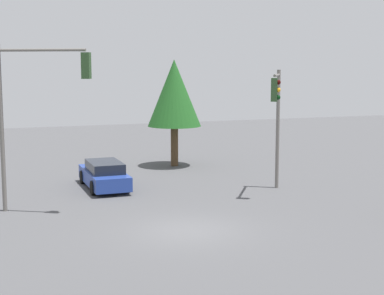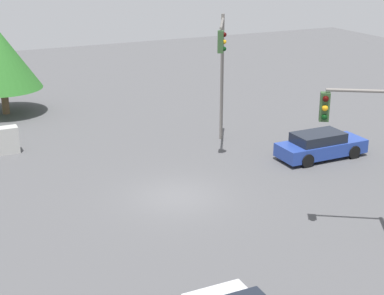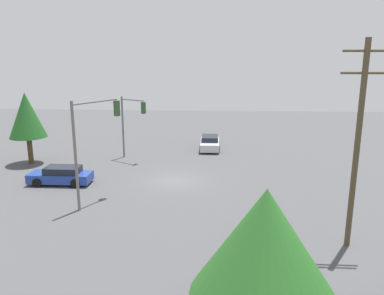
{
  "view_description": "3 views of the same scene",
  "coord_description": "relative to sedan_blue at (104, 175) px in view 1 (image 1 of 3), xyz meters",
  "views": [
    {
      "loc": [
        20.01,
        -7.26,
        6.1
      ],
      "look_at": [
        0.54,
        -0.02,
        3.2
      ],
      "focal_mm": 55.0,
      "sensor_mm": 36.0,
      "label": 1
    },
    {
      "loc": [
        9.56,
        21.62,
        10.64
      ],
      "look_at": [
        -0.47,
        0.55,
        2.39
      ],
      "focal_mm": 55.0,
      "sensor_mm": 36.0,
      "label": 2
    },
    {
      "loc": [
        2.96,
        -27.99,
        9.48
      ],
      "look_at": [
        1.19,
        1.89,
        2.25
      ],
      "focal_mm": 35.0,
      "sensor_mm": 36.0,
      "label": 3
    }
  ],
  "objects": [
    {
      "name": "ground_plane",
      "position": [
        8.68,
        1.3,
        -0.67
      ],
      "size": [
        80.0,
        80.0,
        0.0
      ],
      "primitive_type": "plane",
      "color": "#4C4C4F"
    },
    {
      "name": "tree_far",
      "position": [
        -5.05,
        5.43,
        3.76
      ],
      "size": [
        3.24,
        3.24,
        6.48
      ],
      "color": "#4C3823",
      "rests_on": "ground_plane"
    },
    {
      "name": "traffic_signal_cross",
      "position": [
        3.87,
        -3.67,
        4.08
      ],
      "size": [
        2.16,
        3.56,
        6.98
      ],
      "rotation": [
        0.0,
        0.0,
        1.05
      ],
      "color": "slate",
      "rests_on": "ground_plane"
    },
    {
      "name": "traffic_signal_main",
      "position": [
        3.91,
        7.56,
        3.33
      ],
      "size": [
        2.64,
        1.79,
        5.91
      ],
      "rotation": [
        0.0,
        0.0,
        -0.57
      ],
      "color": "slate",
      "rests_on": "ground_plane"
    },
    {
      "name": "sedan_blue",
      "position": [
        0.0,
        0.0,
        0.0
      ],
      "size": [
        4.7,
        1.88,
        1.38
      ],
      "rotation": [
        0.0,
        0.0,
        1.57
      ],
      "color": "#233D93",
      "rests_on": "ground_plane"
    }
  ]
}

